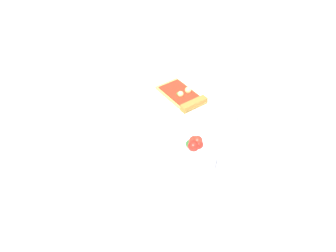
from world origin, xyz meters
name	(u,v)px	position (x,y,z in m)	size (l,w,h in m)	color
ground_plane	(166,111)	(0.00, 0.00, 0.00)	(2.40, 2.40, 0.00)	silver
plate	(169,103)	(0.02, -0.02, 0.01)	(0.27, 0.27, 0.01)	white
pizza_slice_main	(183,96)	(0.02, -0.06, 0.02)	(0.16, 0.11, 0.03)	#E5B256
salad_bowl	(191,159)	(-0.22, 0.02, 0.04)	(0.11, 0.11, 0.09)	white
soda_glass	(250,130)	(-0.20, -0.13, 0.06)	(0.07, 0.07, 0.13)	silver
paper_napkin	(77,123)	(0.04, 0.24, 0.00)	(0.15, 0.15, 0.00)	white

